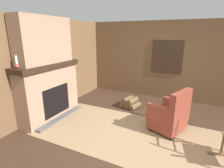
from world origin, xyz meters
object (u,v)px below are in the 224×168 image
at_px(storage_case, 64,57).
at_px(decorative_plate_on_mantel, 45,57).
at_px(oil_lamp_vase, 17,64).
at_px(armchair, 170,116).
at_px(firewood_stack, 130,103).

bearing_deg(storage_case, decorative_plate_on_mantel, -91.84).
bearing_deg(decorative_plate_on_mantel, oil_lamp_vase, -88.48).
height_order(oil_lamp_vase, storage_case, oil_lamp_vase).
relative_size(armchair, storage_case, 4.20).
distance_m(oil_lamp_vase, storage_case, 1.38).
bearing_deg(oil_lamp_vase, decorative_plate_on_mantel, 91.52).
height_order(armchair, oil_lamp_vase, oil_lamp_vase).
xyz_separation_m(oil_lamp_vase, storage_case, (0.00, 1.38, -0.02)).
xyz_separation_m(oil_lamp_vase, decorative_plate_on_mantel, (-0.02, 0.75, 0.05)).
relative_size(firewood_stack, decorative_plate_on_mantel, 2.05).
relative_size(oil_lamp_vase, storage_case, 1.10).
xyz_separation_m(firewood_stack, oil_lamp_vase, (-1.60, -2.10, 1.30)).
bearing_deg(armchair, storage_case, 19.47).
distance_m(armchair, decorative_plate_on_mantel, 3.06).
bearing_deg(firewood_stack, armchair, -34.68).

